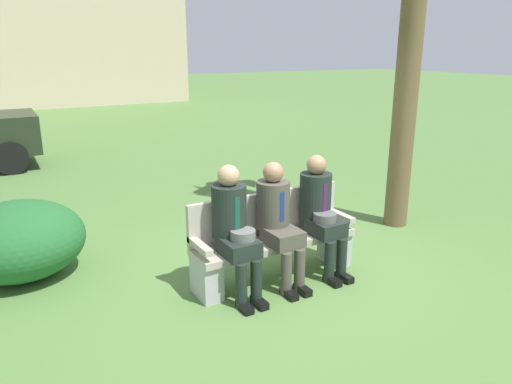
% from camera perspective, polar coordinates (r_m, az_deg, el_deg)
% --- Properties ---
extents(ground_plane, '(80.00, 80.00, 0.00)m').
position_cam_1_polar(ground_plane, '(5.27, 4.25, -9.83)').
color(ground_plane, '#537A3C').
extents(park_bench, '(1.79, 0.44, 0.90)m').
position_cam_1_polar(park_bench, '(5.09, 1.97, -5.64)').
color(park_bench, '#B7AD9E').
rests_on(park_bench, ground).
extents(seated_man_left, '(0.34, 0.72, 1.29)m').
position_cam_1_polar(seated_man_left, '(4.63, -2.61, -3.94)').
color(seated_man_left, '#1E2823').
rests_on(seated_man_left, ground).
extents(seated_man_middle, '(0.34, 0.72, 1.26)m').
position_cam_1_polar(seated_man_middle, '(4.87, 2.58, -3.03)').
color(seated_man_middle, '#4C473D').
rests_on(seated_man_middle, ground).
extents(seated_man_right, '(0.34, 0.72, 1.27)m').
position_cam_1_polar(seated_man_right, '(5.17, 7.62, -1.97)').
color(seated_man_right, '#1E2823').
rests_on(seated_man_right, ground).
extents(shrub_near_bench, '(1.33, 1.21, 0.83)m').
position_cam_1_polar(shrub_near_bench, '(5.65, -26.13, -5.14)').
color(shrub_near_bench, '#23622D').
rests_on(shrub_near_bench, ground).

